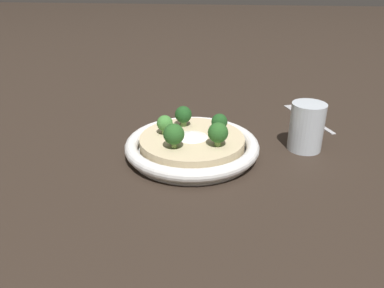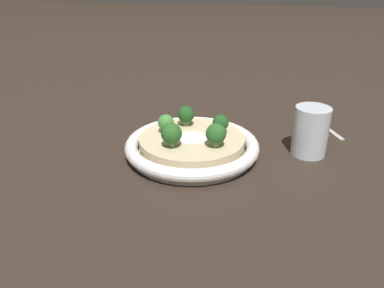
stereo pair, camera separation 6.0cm
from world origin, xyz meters
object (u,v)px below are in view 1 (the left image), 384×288
Objects in this scene: broccoli_left at (219,122)px; drinking_glass at (307,127)px; broccoli_front_right at (183,115)px; fork_utensil at (304,115)px; broccoli_back_left at (218,133)px; risotto_bowl at (192,146)px; broccoli_back at (174,134)px; broccoli_right at (165,124)px.

drinking_glass is (-0.16, -0.02, -0.01)m from broccoli_left.
broccoli_front_right is 0.24m from drinking_glass.
broccoli_left is 0.91× the size of broccoli_front_right.
broccoli_back_left is at bearing 120.22° from fork_utensil.
broccoli_back is at bearing 61.87° from risotto_bowl.
drinking_glass reaches higher than fork_utensil.
broccoli_back is 0.48× the size of drinking_glass.
drinking_glass is at bearing -153.48° from broccoli_back_left.
risotto_bowl is 6.82× the size of broccoli_left.
broccoli_back is at bearing 88.55° from broccoli_front_right.
broccoli_right is at bearing 10.60° from broccoli_left.
broccoli_back_left reaches higher than fork_utensil.
broccoli_back_left reaches higher than broccoli_left.
broccoli_back is 0.26m from drinking_glass.
drinking_glass reaches higher than broccoli_right.
broccoli_left reaches higher than fork_utensil.
broccoli_right is at bearing -10.10° from risotto_bowl.
broccoli_front_right is 0.10m from broccoli_back.
drinking_glass is 0.52× the size of fork_utensil.
fork_utensil is at bearing -133.54° from broccoli_back.
broccoli_right is at bearing 103.58° from fork_utensil.
broccoli_right is 0.39× the size of drinking_glass.
risotto_bowl is 0.07m from broccoli_front_right.
broccoli_back_left is 0.08m from broccoli_back.
broccoli_right is (0.05, -0.01, 0.04)m from risotto_bowl.
drinking_glass is (-0.24, 0.00, -0.01)m from broccoli_front_right.
broccoli_back_left is at bearing 158.16° from broccoli_right.
fork_utensil is (-0.24, -0.23, -0.02)m from risotto_bowl.
broccoli_front_right is (0.07, -0.02, 0.00)m from broccoli_left.
broccoli_left is at bearing 113.00° from fork_utensil.
drinking_glass is at bearing -172.19° from broccoli_left.
broccoli_front_right reaches higher than risotto_bowl.
drinking_glass reaches higher than broccoli_front_right.
broccoli_right is (0.10, 0.02, -0.00)m from broccoli_left.
broccoli_left is 0.29m from fork_utensil.
fork_utensil is (-0.29, -0.22, -0.05)m from broccoli_right.
broccoli_back_left reaches higher than broccoli_front_right.
drinking_glass is at bearing -157.53° from broccoli_back.
broccoli_front_right is at bearing -0.24° from drinking_glass.
fork_utensil is (-0.19, -0.26, -0.06)m from broccoli_back_left.
broccoli_back is at bearing 112.73° from fork_utensil.
drinking_glass is at bearing 179.76° from broccoli_front_right.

